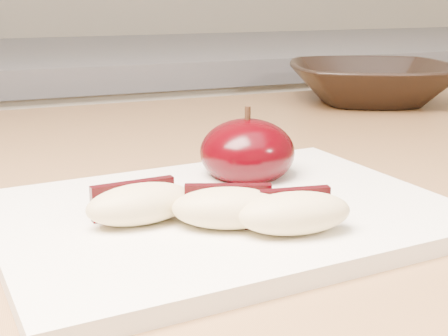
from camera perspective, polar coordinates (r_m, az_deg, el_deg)
name	(u,v)px	position (r m, az deg, el deg)	size (l,w,h in m)	color
back_cabinet	(57,286)	(1.32, -15.02, -10.37)	(2.40, 0.62, 0.94)	silver
cutting_board	(224,215)	(0.39, 0.00, -4.28)	(0.28, 0.20, 0.01)	white
apple_half	(247,152)	(0.45, 2.14, 1.47)	(0.09, 0.09, 0.06)	black
apple_wedge_a	(140,203)	(0.36, -7.70, -3.21)	(0.07, 0.04, 0.02)	#D1BB84
apple_wedge_b	(229,207)	(0.35, 0.42, -3.61)	(0.07, 0.05, 0.02)	#D1BB84
apple_wedge_c	(294,212)	(0.35, 6.40, -4.05)	(0.07, 0.04, 0.02)	#D1BB84
bowl	(371,83)	(0.84, 13.27, 7.59)	(0.21, 0.21, 0.05)	black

